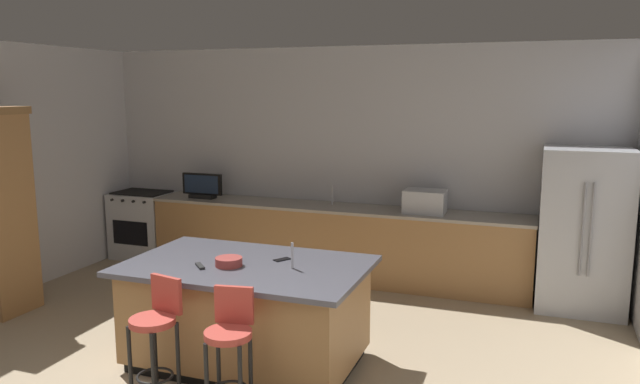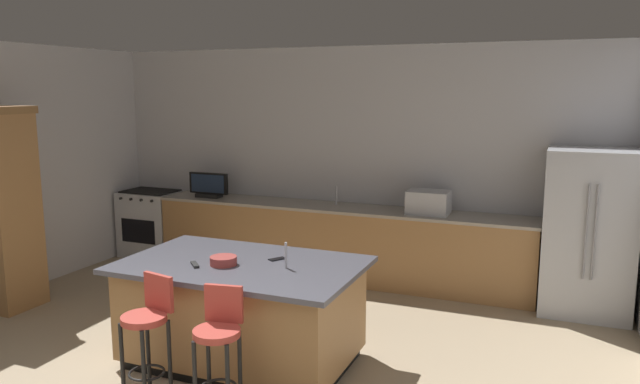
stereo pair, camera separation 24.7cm
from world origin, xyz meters
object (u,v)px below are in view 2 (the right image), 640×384
Objects in this scene: fruit_bowl at (223,261)px; tv_remote at (195,265)px; range_oven at (152,223)px; cabinet_tower at (1,205)px; bar_stool_left at (148,328)px; kitchen_island at (242,312)px; refrigerator at (588,232)px; tv_monitor at (209,186)px; cell_phone at (277,259)px; bar_stool_right at (219,342)px; microwave at (429,202)px.

fruit_bowl is 0.24m from tv_remote.
cabinet_tower is at bearing -93.99° from range_oven.
range_oven is 4.30m from bar_stool_left.
range_oven is 2.41m from cabinet_tower.
kitchen_island is 2.17× the size of range_oven.
fruit_bowl is at bearing -138.35° from refrigerator.
tv_monitor is at bearing 75.94° from tv_remote.
tv_remote reaches higher than cell_phone.
bar_stool_right is at bearing 13.59° from bar_stool_left.
bar_stool_left reaches higher than fruit_bowl.
microwave is 3.71m from bar_stool_left.
range_oven reaches higher than cell_phone.
microwave is 0.50× the size of bar_stool_right.
tv_monitor is 3.83× the size of cell_phone.
cabinet_tower is (-0.16, -2.31, 0.67)m from range_oven.
refrigerator is at bearing 20.74° from cabinet_tower.
bar_stool_left reaches higher than cell_phone.
cell_phone is (-0.05, 1.06, 0.33)m from bar_stool_right.
cabinet_tower is 3.01m from fruit_bowl.
bar_stool_left is 5.78× the size of tv_remote.
bar_stool_left is 0.85m from fruit_bowl.
fruit_bowl is (2.82, -2.66, 0.47)m from range_oven.
kitchen_island is 2.13× the size of bar_stool_right.
bar_stool_left is at bearing -105.50° from fruit_bowl.
cell_phone is (0.35, 0.32, -0.03)m from fruit_bowl.
tv_monitor reaches higher than range_oven.
microwave reaches higher than kitchen_island.
tv_remote is at bearing 124.48° from bar_stool_right.
refrigerator is 4.71m from tv_monitor.
tv_monitor is 3.16m from tv_remote.
cabinet_tower is at bearing -159.26° from refrigerator.
tv_remote is at bearing -9.44° from cabinet_tower.
range_oven is at bearing 88.75° from tv_remote.
kitchen_island is 3.57× the size of tv_monitor.
fruit_bowl is at bearing -43.29° from range_oven.
kitchen_island is at bearing -138.65° from refrigerator.
kitchen_island is 3.17m from cabinet_tower.
bar_stool_left is (2.61, -3.41, 0.12)m from range_oven.
microwave is 3.20× the size of cell_phone.
refrigerator is 4.10m from tv_remote.
refrigerator reaches higher than bar_stool_right.
refrigerator is 3.66× the size of microwave.
refrigerator reaches higher than cell_phone.
kitchen_island is 9.01× the size of fruit_bowl.
bar_stool_left reaches higher than range_oven.
cell_phone is (-2.54, -2.25, 0.03)m from refrigerator.
cell_phone is (-0.82, -2.34, -0.16)m from microwave.
kitchen_island is at bearing 82.34° from bar_stool_left.
range_oven is 3.96m from cell_phone.
cabinet_tower is at bearing -150.87° from microwave.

